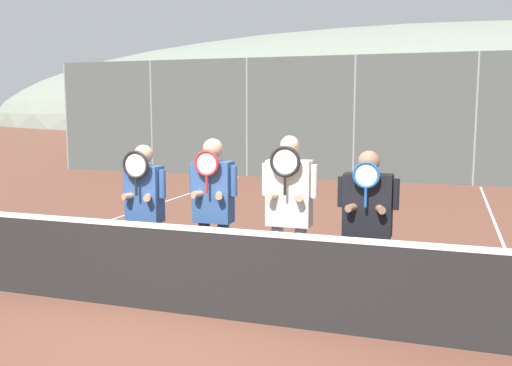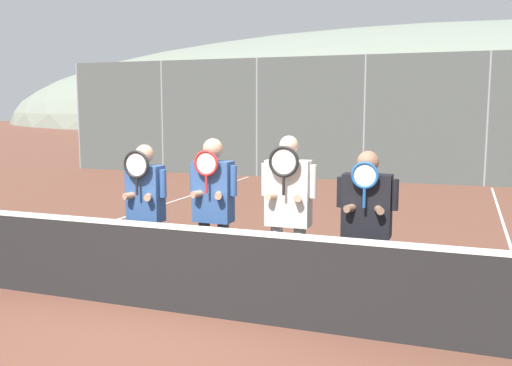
{
  "view_description": "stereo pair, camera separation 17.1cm",
  "coord_description": "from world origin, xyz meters",
  "px_view_note": "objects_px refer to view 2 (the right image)",
  "views": [
    {
      "loc": [
        2.53,
        -5.14,
        2.14
      ],
      "look_at": [
        0.54,
        0.81,
        1.29
      ],
      "focal_mm": 40.0,
      "sensor_mm": 36.0,
      "label": 1
    },
    {
      "loc": [
        2.69,
        -5.08,
        2.14
      ],
      "look_at": [
        0.54,
        0.81,
        1.29
      ],
      "focal_mm": 40.0,
      "sensor_mm": 36.0,
      "label": 2
    }
  ],
  "objects_px": {
    "car_far_left": "(212,142)",
    "car_left_of_center": "(356,143)",
    "player_leftmost": "(145,205)",
    "player_center_left": "(213,204)",
    "player_center_right": "(288,207)",
    "player_rightmost": "(366,217)"
  },
  "relations": [
    {
      "from": "player_center_right",
      "to": "car_far_left",
      "type": "height_order",
      "value": "player_center_right"
    },
    {
      "from": "player_leftmost",
      "to": "player_center_left",
      "type": "xyz_separation_m",
      "value": [
        0.83,
        0.07,
        0.05
      ]
    },
    {
      "from": "player_leftmost",
      "to": "car_far_left",
      "type": "distance_m",
      "value": 13.85
    },
    {
      "from": "player_rightmost",
      "to": "player_center_right",
      "type": "bearing_deg",
      "value": -174.63
    },
    {
      "from": "car_far_left",
      "to": "car_left_of_center",
      "type": "xyz_separation_m",
      "value": [
        5.11,
        0.17,
        0.1
      ]
    },
    {
      "from": "player_center_right",
      "to": "player_rightmost",
      "type": "bearing_deg",
      "value": 5.37
    },
    {
      "from": "player_center_left",
      "to": "car_left_of_center",
      "type": "distance_m",
      "value": 13.03
    },
    {
      "from": "player_leftmost",
      "to": "car_far_left",
      "type": "xyz_separation_m",
      "value": [
        -5.02,
        12.91,
        -0.16
      ]
    },
    {
      "from": "player_center_left",
      "to": "car_far_left",
      "type": "xyz_separation_m",
      "value": [
        -5.84,
        12.84,
        -0.21
      ]
    },
    {
      "from": "player_leftmost",
      "to": "car_left_of_center",
      "type": "distance_m",
      "value": 13.08
    },
    {
      "from": "player_leftmost",
      "to": "player_center_left",
      "type": "relative_size",
      "value": 0.95
    },
    {
      "from": "player_center_right",
      "to": "player_center_left",
      "type": "bearing_deg",
      "value": 178.55
    },
    {
      "from": "player_leftmost",
      "to": "player_center_left",
      "type": "distance_m",
      "value": 0.83
    },
    {
      "from": "player_leftmost",
      "to": "car_left_of_center",
      "type": "relative_size",
      "value": 0.39
    },
    {
      "from": "car_far_left",
      "to": "player_center_right",
      "type": "bearing_deg",
      "value": -62.43
    },
    {
      "from": "car_far_left",
      "to": "car_left_of_center",
      "type": "bearing_deg",
      "value": 1.86
    },
    {
      "from": "player_center_left",
      "to": "player_rightmost",
      "type": "xyz_separation_m",
      "value": [
        1.69,
        0.05,
        -0.05
      ]
    },
    {
      "from": "player_center_left",
      "to": "player_center_right",
      "type": "xyz_separation_m",
      "value": [
        0.88,
        -0.02,
        0.02
      ]
    },
    {
      "from": "player_center_left",
      "to": "car_left_of_center",
      "type": "relative_size",
      "value": 0.41
    },
    {
      "from": "player_leftmost",
      "to": "player_rightmost",
      "type": "relative_size",
      "value": 1.01
    },
    {
      "from": "player_leftmost",
      "to": "car_far_left",
      "type": "relative_size",
      "value": 0.37
    },
    {
      "from": "player_leftmost",
      "to": "player_rightmost",
      "type": "xyz_separation_m",
      "value": [
        2.51,
        0.12,
        0.0
      ]
    }
  ]
}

